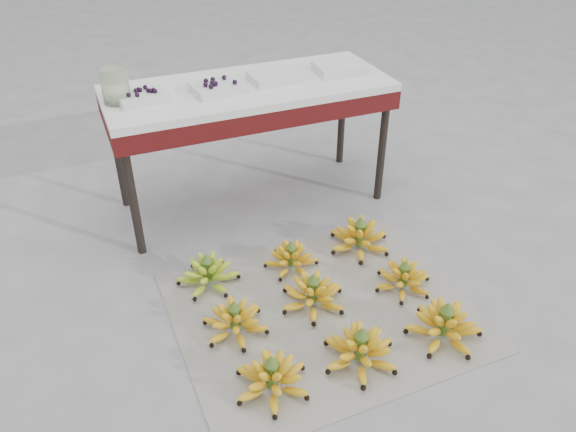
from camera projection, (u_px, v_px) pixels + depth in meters
name	position (u px, v px, depth m)	size (l,w,h in m)	color
ground	(327.00, 320.00, 2.40)	(60.00, 60.00, 0.00)	slate
newspaper_mat	(323.00, 311.00, 2.44)	(1.25, 1.05, 0.01)	silver
bunch_front_left	(272.00, 378.00, 2.06)	(0.32, 0.32, 0.18)	yellow
bunch_front_center	(360.00, 350.00, 2.17)	(0.31, 0.31, 0.18)	yellow
bunch_front_right	(444.00, 325.00, 2.27)	(0.37, 0.37, 0.19)	yellow
bunch_mid_left	(235.00, 321.00, 2.31)	(0.30, 0.30, 0.17)	yellow
bunch_mid_center	(313.00, 294.00, 2.44)	(0.37, 0.37, 0.18)	yellow
bunch_mid_right	(403.00, 278.00, 2.53)	(0.32, 0.32, 0.16)	yellow
bunch_back_left	(208.00, 273.00, 2.56)	(0.34, 0.34, 0.17)	#88B325
bunch_back_center	(291.00, 258.00, 2.66)	(0.32, 0.32, 0.15)	yellow
bunch_back_right	(360.00, 237.00, 2.78)	(0.33, 0.33, 0.19)	yellow
vendor_table	(249.00, 99.00, 2.86)	(1.44, 0.57, 0.69)	black
tray_far_left	(142.00, 97.00, 2.62)	(0.24, 0.19, 0.06)	silver
tray_left	(218.00, 87.00, 2.72)	(0.27, 0.21, 0.06)	silver
tray_right	(275.00, 77.00, 2.85)	(0.26, 0.20, 0.04)	silver
tray_far_right	(341.00, 68.00, 2.95)	(0.28, 0.21, 0.04)	silver
glass_jar	(115.00, 86.00, 2.58)	(0.13, 0.13, 0.16)	beige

